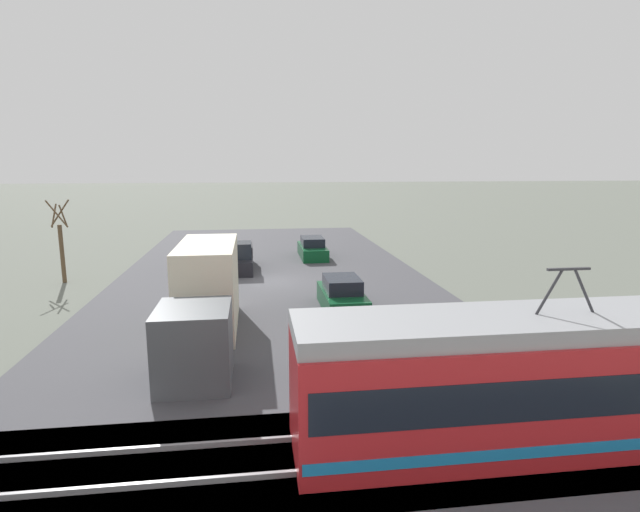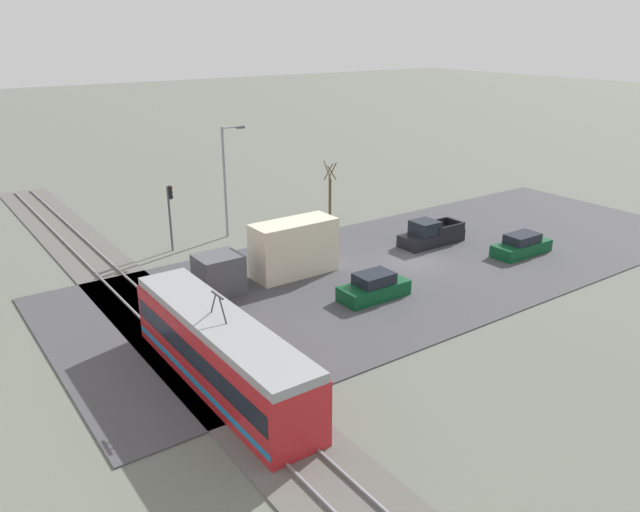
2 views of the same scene
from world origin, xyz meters
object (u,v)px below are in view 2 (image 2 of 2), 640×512
Objects in this scene: street_tree at (330,193)px; street_lamp_near_crossing at (227,175)px; box_truck at (277,254)px; pickup_truck at (430,235)px; traffic_light_pole at (170,209)px; sedan_car_0 at (522,246)px; light_rail_tram at (221,352)px; sedan_car_1 at (374,288)px.

street_tree is 0.57× the size of street_lamp_near_crossing.
pickup_truck is at bearing -93.74° from box_truck.
traffic_light_pole is 0.57× the size of street_lamp_near_crossing.
traffic_light_pole reaches higher than box_truck.
traffic_light_pole reaches higher than sedan_car_0.
street_lamp_near_crossing is (9.90, -1.69, 3.17)m from box_truck.
box_truck reaches higher than sedan_car_0.
light_rail_tram is at bearing 133.32° from street_tree.
street_tree is at bearing -46.68° from light_rail_tram.
sedan_car_0 is at bearing -159.66° from street_tree.
box_truck is 13.15m from pickup_truck.
box_truck is at bearing -160.39° from traffic_light_pole.
sedan_car_0 is 1.08× the size of sedan_car_1.
street_tree is at bearing -89.81° from traffic_light_pole.
sedan_car_1 is 16.58m from street_lamp_near_crossing.
sedan_car_0 is 0.56× the size of street_lamp_near_crossing.
street_tree reaches higher than traffic_light_pole.
sedan_car_0 is 0.97× the size of street_tree.
street_tree is at bearing -27.37° from sedan_car_1.
pickup_truck is at bearing -68.54° from light_rail_tram.
light_rail_tram is at bearing 97.08° from sedan_car_0.
box_truck is 18.04m from sedan_car_0.
light_rail_tram reaches higher than box_truck.
box_truck reaches higher than sedan_car_1.
street_lamp_near_crossing is at bearing 86.50° from street_tree.
box_truck is 1.96× the size of street_tree.
sedan_car_1 is 16.83m from traffic_light_pole.
light_rail_tram is 12.94m from box_truck.
pickup_truck is at bearing -133.35° from street_lamp_near_crossing.
light_rail_tram is at bearing 111.46° from pickup_truck.
sedan_car_1 is at bearing 152.63° from street_tree.
street_lamp_near_crossing reaches higher than traffic_light_pole.
light_rail_tram is at bearing 137.03° from box_truck.
traffic_light_pole is (10.13, 16.39, 2.38)m from pickup_truck.
street_tree is (10.18, 1.98, 1.45)m from pickup_truck.
traffic_light_pole reaches higher than pickup_truck.
street_tree reaches higher than pickup_truck.
box_truck is 14.51m from street_tree.
light_rail_tram is at bearing 105.82° from sedan_car_1.
sedan_car_0 is at bearing -144.95° from pickup_truck.
sedan_car_0 is at bearing -82.92° from light_rail_tram.
street_lamp_near_crossing is (10.75, 11.39, 4.13)m from pickup_truck.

